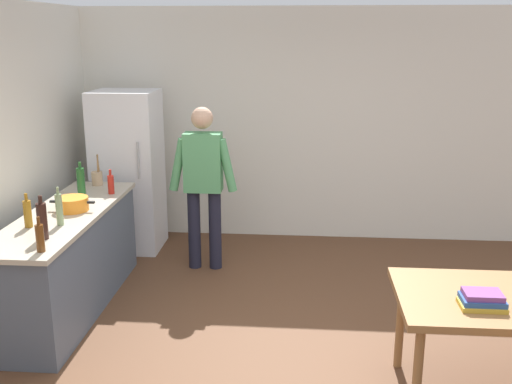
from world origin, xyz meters
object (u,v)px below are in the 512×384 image
Objects in this scene: cooking_pot at (72,204)px; bottle_sauce_red at (111,184)px; utensil_jar at (97,178)px; refrigerator at (128,171)px; bottle_beer_brown at (40,238)px; person at (203,178)px; bottle_vinegar_tall at (59,209)px; bottle_wine_dark at (42,221)px; bottle_oil_amber at (28,213)px; bottle_wine_green at (81,182)px; dining_table at (504,308)px; book_stack at (482,300)px.

cooking_pot is 1.67× the size of bottle_sauce_red.
refrigerator is at bearing 78.18° from utensil_jar.
person is at bearing 66.81° from bottle_beer_brown.
cooking_pot is 1.25× the size of bottle_vinegar_tall.
refrigerator is at bearing 90.25° from bottle_wine_dark.
bottle_oil_amber is at bearing -110.91° from cooking_pot.
bottle_sauce_red is 1.10m from bottle_oil_amber.
bottle_beer_brown is (0.24, -1.89, 0.03)m from utensil_jar.
bottle_wine_green reaches higher than bottle_oil_amber.
bottle_beer_brown is (0.10, -0.60, -0.03)m from bottle_vinegar_tall.
book_stack is (-0.20, -0.16, 0.12)m from dining_table.
person is at bearing 133.01° from book_stack.
bottle_wine_dark is (-0.10, -1.31, 0.05)m from bottle_sauce_red.
bottle_wine_dark reaches higher than bottle_sauce_red.
bottle_oil_amber is (-3.53, 0.70, 0.34)m from dining_table.
bottle_wine_green is (0.10, 0.91, 0.03)m from bottle_oil_amber.
bottle_vinegar_tall is (0.05, -0.40, 0.08)m from cooking_pot.
utensil_jar is 1.33× the size of bottle_sauce_red.
utensil_jar is at bearing -175.64° from person.
bottle_sauce_red is 0.86× the size of bottle_oil_amber.
cooking_pot is at bearing -84.67° from utensil_jar.
bottle_beer_brown is at bearing -87.62° from refrigerator.
refrigerator is 1.10m from bottle_wine_green.
bottle_oil_amber is (-0.23, -2.00, 0.12)m from refrigerator.
utensil_jar is 0.46m from bottle_wine_green.
bottle_oil_amber is 0.92m from bottle_wine_green.
cooking_pot is at bearing 69.09° from bottle_oil_amber.
bottle_wine_dark is at bearing -118.81° from person.
book_stack is (3.23, -1.78, -0.25)m from bottle_wine_green.
book_stack is at bearing -42.68° from refrigerator.
bottle_wine_green is (-3.43, 1.61, 0.37)m from dining_table.
bottle_sauce_red is at bearing -154.72° from person.
bottle_wine_green is at bearing 99.06° from bottle_vinegar_tall.
bottle_wine_dark reaches higher than book_stack.
cooking_pot reaches higher than book_stack.
bottle_sauce_red is at bearing 74.38° from cooking_pot.
bottle_wine_green is 1.46m from bottle_beer_brown.
dining_table is 3.40m from bottle_vinegar_tall.
book_stack is (2.15, -2.31, -0.18)m from person.
bottle_vinegar_tall is at bearing 99.60° from bottle_beer_brown.
bottle_wine_dark is 0.28m from bottle_beer_brown.
bottle_vinegar_tall is (-0.11, -0.98, 0.04)m from bottle_sauce_red.
book_stack is (3.33, -0.86, -0.22)m from bottle_oil_amber.
utensil_jar is 1.63m from bottle_wine_dark.
cooking_pot is 0.41m from bottle_vinegar_tall.
bottle_oil_amber is at bearing 168.78° from dining_table.
bottle_vinegar_tall is (-3.30, 0.77, 0.36)m from dining_table.
bottle_oil_amber reaches higher than bottle_sauce_red.
refrigerator is 2.02m from bottle_oil_amber.
cooking_pot is 0.74m from bottle_wine_dark.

